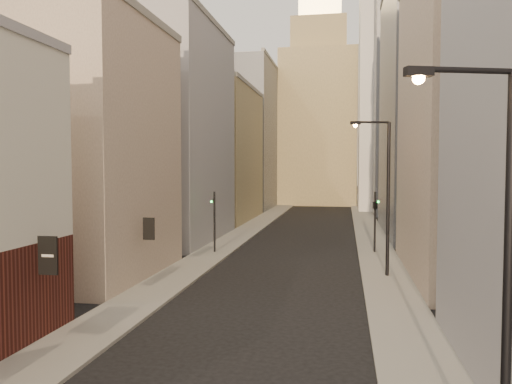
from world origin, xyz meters
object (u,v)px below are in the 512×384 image
(clock_tower, at_px, (319,110))
(white_tower, at_px, (385,93))
(traffic_light_right, at_px, (375,207))
(traffic_light_left, at_px, (214,211))
(streetlamp_mid, at_px, (384,189))
(streetlamp_near, at_px, (498,261))

(clock_tower, xyz_separation_m, white_tower, (11.00, -14.00, 0.97))
(traffic_light_right, bearing_deg, traffic_light_left, -13.47)
(clock_tower, bearing_deg, streetlamp_mid, -83.38)
(streetlamp_near, bearing_deg, white_tower, 69.99)
(white_tower, height_order, streetlamp_near, white_tower)
(white_tower, distance_m, streetlamp_near, 71.99)
(clock_tower, height_order, white_tower, clock_tower)
(clock_tower, height_order, traffic_light_left, clock_tower)
(white_tower, xyz_separation_m, streetlamp_mid, (-3.66, -49.25, -13.00))
(streetlamp_near, distance_m, traffic_light_left, 31.05)
(clock_tower, relative_size, traffic_light_right, 8.98)
(traffic_light_right, bearing_deg, streetlamp_near, 67.55)
(streetlamp_near, distance_m, traffic_light_right, 30.31)
(streetlamp_near, xyz_separation_m, streetlamp_mid, (-0.61, 21.40, 0.50))
(streetlamp_mid, bearing_deg, clock_tower, 79.41)
(white_tower, relative_size, streetlamp_mid, 4.23)
(streetlamp_mid, bearing_deg, streetlamp_near, -105.57)
(traffic_light_left, bearing_deg, streetlamp_mid, 174.02)
(white_tower, height_order, traffic_light_right, white_tower)
(clock_tower, relative_size, white_tower, 1.08)
(traffic_light_left, relative_size, traffic_light_right, 1.00)
(clock_tower, height_order, streetlamp_mid, clock_tower)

